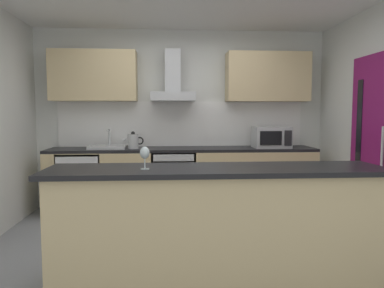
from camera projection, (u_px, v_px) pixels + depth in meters
ground at (189, 250)px, 3.72m from camera, size 5.23×4.62×0.02m
wall_back at (182, 119)px, 5.47m from camera, size 5.23×0.12×2.60m
backsplash_tile at (182, 124)px, 5.41m from camera, size 3.59×0.02×0.66m
counter_back at (183, 179)px, 5.17m from camera, size 3.72×0.60×0.90m
counter_island at (217, 224)px, 2.98m from camera, size 2.73×0.64×0.95m
upper_cabinets at (182, 77)px, 5.19m from camera, size 3.67×0.32×0.70m
side_door at (371, 145)px, 4.14m from camera, size 0.08×0.85×2.05m
oven at (173, 179)px, 5.13m from camera, size 0.60×0.62×0.80m
refrigerator at (82, 183)px, 5.04m from camera, size 0.58×0.60×0.85m
microwave at (271, 137)px, 5.15m from camera, size 0.50×0.38×0.30m
sink at (108, 147)px, 5.04m from camera, size 0.50×0.40×0.26m
kettle at (133, 141)px, 5.01m from camera, size 0.29×0.15×0.24m
range_hood at (173, 85)px, 5.15m from camera, size 0.62×0.45×0.72m
wine_glass at (145, 154)px, 2.83m from camera, size 0.08×0.08×0.18m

